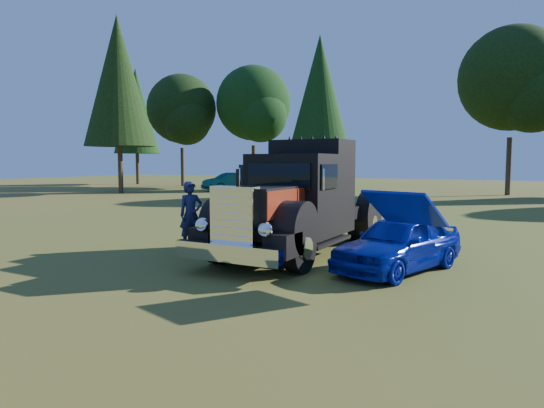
{
  "coord_description": "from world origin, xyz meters",
  "views": [
    {
      "loc": [
        5.98,
        -8.76,
        2.41
      ],
      "look_at": [
        0.29,
        1.53,
        1.38
      ],
      "focal_mm": 32.0,
      "sensor_mm": 36.0,
      "label": 1
    }
  ],
  "objects_px": {
    "diamond_t_truck": "(298,205)",
    "hotrod_coupe": "(399,243)",
    "spectator_near": "(191,215)",
    "spectator_far": "(219,217)",
    "distant_teal_car": "(229,182)"
  },
  "relations": [
    {
      "from": "diamond_t_truck",
      "to": "hotrod_coupe",
      "type": "relative_size",
      "value": 1.7
    },
    {
      "from": "diamond_t_truck",
      "to": "spectator_near",
      "type": "relative_size",
      "value": 3.84
    },
    {
      "from": "diamond_t_truck",
      "to": "spectator_near",
      "type": "bearing_deg",
      "value": -165.76
    },
    {
      "from": "diamond_t_truck",
      "to": "hotrod_coupe",
      "type": "xyz_separation_m",
      "value": [
        2.88,
        -0.85,
        -0.65
      ]
    },
    {
      "from": "spectator_far",
      "to": "hotrod_coupe",
      "type": "bearing_deg",
      "value": -71.23
    },
    {
      "from": "spectator_near",
      "to": "distant_teal_car",
      "type": "bearing_deg",
      "value": 61.08
    },
    {
      "from": "spectator_far",
      "to": "distant_teal_car",
      "type": "height_order",
      "value": "spectator_far"
    },
    {
      "from": "spectator_near",
      "to": "spectator_far",
      "type": "xyz_separation_m",
      "value": [
        0.68,
        0.38,
        -0.06
      ]
    },
    {
      "from": "hotrod_coupe",
      "to": "spectator_far",
      "type": "height_order",
      "value": "hotrod_coupe"
    },
    {
      "from": "diamond_t_truck",
      "to": "spectator_near",
      "type": "height_order",
      "value": "diamond_t_truck"
    },
    {
      "from": "diamond_t_truck",
      "to": "spectator_far",
      "type": "distance_m",
      "value": 2.34
    },
    {
      "from": "spectator_near",
      "to": "spectator_far",
      "type": "distance_m",
      "value": 0.78
    },
    {
      "from": "hotrod_coupe",
      "to": "spectator_far",
      "type": "relative_size",
      "value": 2.42
    },
    {
      "from": "hotrod_coupe",
      "to": "spectator_near",
      "type": "bearing_deg",
      "value": 179.0
    },
    {
      "from": "spectator_far",
      "to": "diamond_t_truck",
      "type": "bearing_deg",
      "value": -56.69
    }
  ]
}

